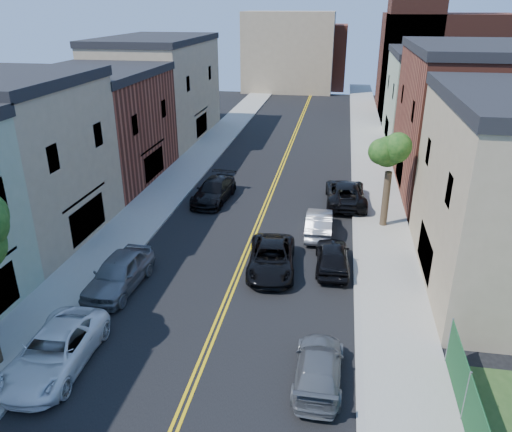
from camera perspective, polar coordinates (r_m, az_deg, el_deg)
The scene contains 21 objects.
sidewalk_left at distance 43.63m, azimuth -7.67°, elevation 5.72°, with size 3.20×100.00×0.15m, color gray.
sidewalk_right at distance 41.86m, azimuth 13.55°, elevation 4.51°, with size 3.20×100.00×0.15m, color gray.
curb_left at distance 43.15m, azimuth -5.44°, elevation 5.63°, with size 0.30×100.00×0.15m, color gray.
curb_right at distance 41.77m, azimuth 11.15°, elevation 4.68°, with size 0.30×100.00×0.15m, color gray.
bldg_left_tan_near at distance 32.17m, azimuth -26.60°, elevation 5.30°, with size 9.00×10.00×9.00m, color #998466.
bldg_left_brick at distance 41.32m, azimuth -17.84°, elevation 9.48°, with size 9.00×12.00×8.00m, color brown.
bldg_left_tan_far at distance 53.75m, azimuth -11.19°, elevation 13.94°, with size 9.00×16.00×9.50m, color #998466.
bldg_right_brick at distance 39.61m, azimuth 23.31°, elevation 9.63°, with size 9.00×14.00×10.00m, color brown.
bldg_right_palegrn at distance 53.22m, azimuth 20.04°, elevation 12.37°, with size 9.00×12.00×8.50m, color gray.
church at distance 67.97m, azimuth 20.40°, elevation 16.99°, with size 16.20×14.20×22.60m.
backdrop_left at distance 82.44m, azimuth 3.77°, elevation 18.31°, with size 14.00×8.00×12.00m, color #998466.
backdrop_center at distance 86.18m, azimuth 6.83°, elevation 17.75°, with size 10.00×8.00×10.00m, color brown.
tree_right_far at distance 30.72m, azimuth 15.48°, elevation 8.64°, with size 4.40×4.40×8.03m.
white_pickup at distance 21.27m, azimuth -22.16°, elevation -14.20°, with size 2.49×5.41×1.50m, color white.
grey_car_left at distance 25.50m, azimuth -15.51°, elevation -6.33°, with size 2.02×5.03×1.71m, color slate.
black_car_left at distance 35.56m, azimuth -4.86°, elevation 2.94°, with size 2.18×5.35×1.55m, color black.
grey_car_right at distance 19.39m, azimuth 7.23°, elevation -16.91°, with size 1.79×4.41×1.28m, color #55585C.
black_car_right at distance 26.67m, azimuth 8.81°, elevation -4.59°, with size 1.76×4.38×1.49m, color black.
silver_car_right at distance 30.46m, azimuth 7.27°, elevation -0.84°, with size 1.56×4.48×1.48m, color #929499.
dark_car_right_far at distance 35.44m, azimuth 10.29°, elevation 2.62°, with size 2.69×5.83×1.62m, color black.
black_suv_lane at distance 26.21m, azimuth 1.79°, elevation -4.87°, with size 2.41×5.22×1.45m, color black.
Camera 1 is at (4.78, 0.34, 13.10)m, focal length 34.72 mm.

